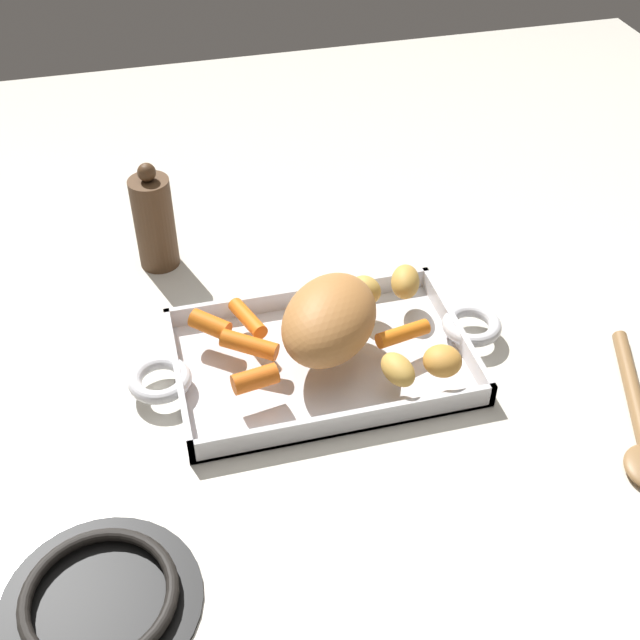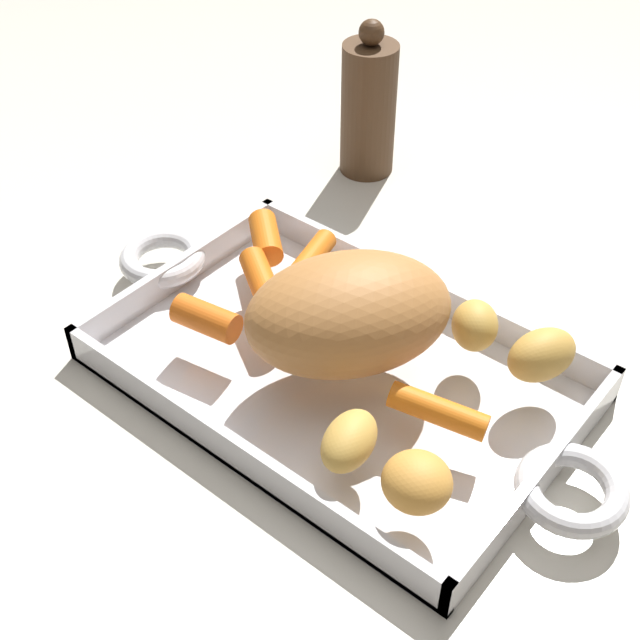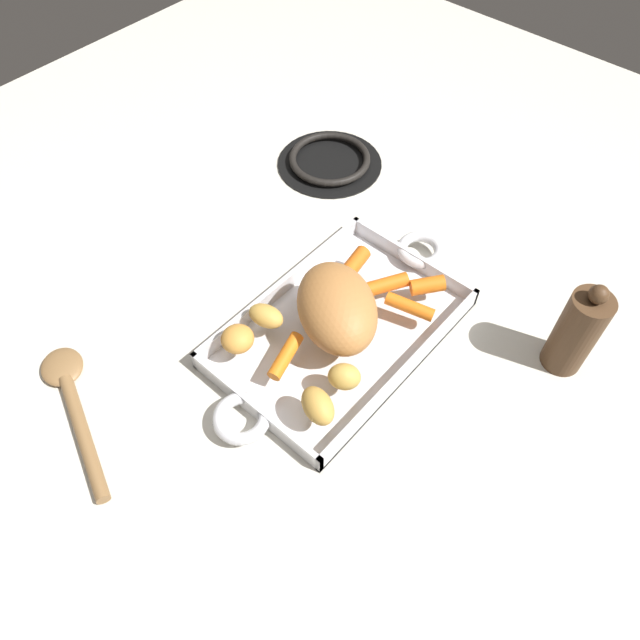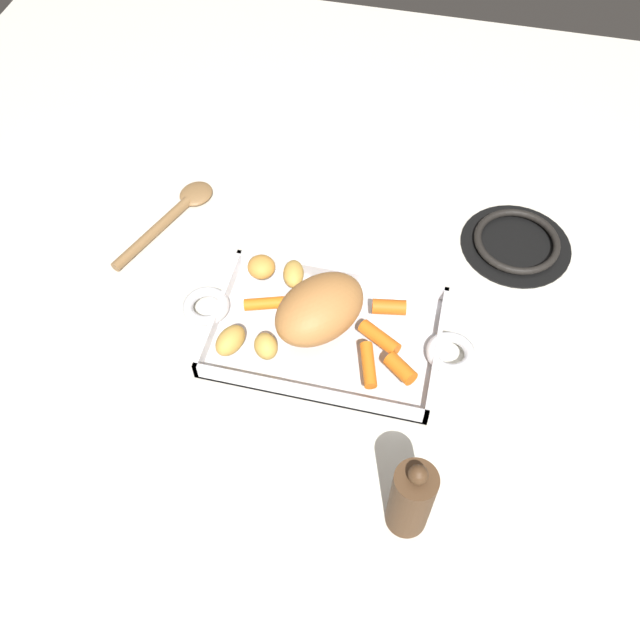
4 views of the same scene
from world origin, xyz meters
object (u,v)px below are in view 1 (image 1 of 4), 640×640
(baby_carrot_center_left, at_px, (248,318))
(potato_halved, at_px, (405,282))
(potato_golden_small, at_px, (365,290))
(stove_burner_rear, at_px, (100,599))
(potato_whole, at_px, (398,370))
(potato_corner, at_px, (442,361))
(baby_carrot_southwest, at_px, (249,345))
(baby_carrot_long, at_px, (255,379))
(pork_roast, at_px, (328,317))
(pepper_mill, at_px, (154,221))
(baby_carrot_northwest, at_px, (403,334))
(baby_carrot_short, at_px, (210,324))
(roasting_dish, at_px, (322,359))

(baby_carrot_center_left, relative_size, potato_halved, 1.27)
(potato_golden_small, height_order, stove_burner_rear, potato_golden_small)
(potato_whole, relative_size, potato_corner, 1.15)
(baby_carrot_center_left, xyz_separation_m, baby_carrot_southwest, (-0.01, -0.05, 0.00))
(potato_golden_small, xyz_separation_m, potato_corner, (0.05, -0.14, -0.00))
(baby_carrot_long, relative_size, baby_carrot_southwest, 0.76)
(pork_roast, height_order, potato_whole, pork_roast)
(pork_roast, distance_m, stove_burner_rear, 0.39)
(potato_corner, xyz_separation_m, stove_burner_rear, (-0.39, -0.18, -0.04))
(baby_carrot_southwest, distance_m, stove_burner_rear, 0.33)
(baby_carrot_southwest, distance_m, potato_corner, 0.22)
(pork_roast, bearing_deg, pepper_mill, 124.86)
(pork_roast, height_order, potato_golden_small, pork_roast)
(baby_carrot_long, height_order, baby_carrot_southwest, same)
(baby_carrot_long, bearing_deg, potato_whole, -10.04)
(pork_roast, distance_m, potato_whole, 0.10)
(baby_carrot_northwest, height_order, baby_carrot_southwest, baby_carrot_southwest)
(baby_carrot_short, bearing_deg, pepper_mill, 102.24)
(roasting_dish, bearing_deg, baby_carrot_center_left, 141.97)
(roasting_dish, distance_m, pork_roast, 0.06)
(potato_whole, bearing_deg, baby_carrot_southwest, 150.69)
(pork_roast, height_order, potato_halved, pork_roast)
(baby_carrot_short, distance_m, pepper_mill, 0.20)
(stove_burner_rear, bearing_deg, baby_carrot_southwest, 54.52)
(roasting_dish, xyz_separation_m, potato_golden_small, (0.07, 0.07, 0.04))
(baby_carrot_long, relative_size, potato_halved, 0.94)
(potato_golden_small, bearing_deg, stove_burner_rear, -137.08)
(baby_carrot_short, height_order, pepper_mill, pepper_mill)
(potato_golden_small, distance_m, potato_whole, 0.14)
(baby_carrot_southwest, bearing_deg, potato_whole, -29.31)
(potato_halved, distance_m, stove_burner_rear, 0.52)
(pork_roast, bearing_deg, potato_whole, -53.04)
(pork_roast, relative_size, baby_carrot_southwest, 2.20)
(baby_carrot_short, xyz_separation_m, baby_carrot_center_left, (0.05, 0.00, -0.00))
(pork_roast, height_order, baby_carrot_center_left, pork_roast)
(baby_carrot_long, bearing_deg, baby_carrot_southwest, 85.73)
(baby_carrot_short, bearing_deg, baby_carrot_center_left, 3.63)
(stove_burner_rear, bearing_deg, baby_carrot_center_left, 58.02)
(baby_carrot_center_left, distance_m, potato_whole, 0.20)
(roasting_dish, height_order, stove_burner_rear, roasting_dish)
(pork_roast, height_order, pepper_mill, pepper_mill)
(roasting_dish, xyz_separation_m, stove_burner_rear, (-0.27, -0.25, -0.00))
(potato_whole, distance_m, stove_burner_rear, 0.39)
(baby_carrot_northwest, relative_size, baby_carrot_short, 1.41)
(stove_burner_rear, bearing_deg, baby_carrot_long, 48.33)
(baby_carrot_northwest, distance_m, potato_whole, 0.07)
(baby_carrot_long, distance_m, baby_carrot_center_left, 0.11)
(roasting_dish, bearing_deg, potato_halved, 28.94)
(baby_carrot_northwest, xyz_separation_m, potato_corner, (0.03, -0.06, 0.01))
(pork_roast, relative_size, stove_burner_rear, 0.80)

